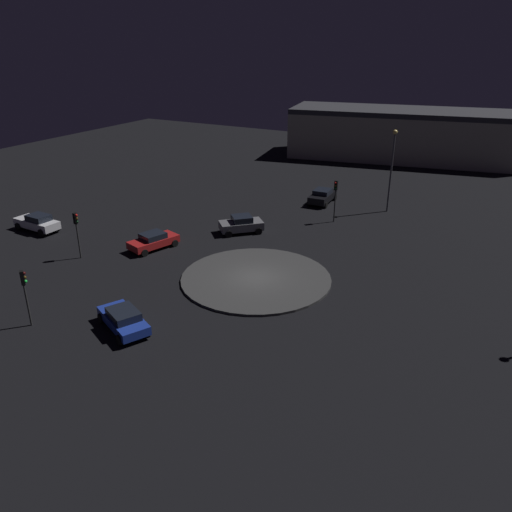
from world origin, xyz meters
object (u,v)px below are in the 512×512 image
car_red (153,241)px  car_blue (123,319)px  traffic_light_south (77,226)px  traffic_light_west (335,193)px  car_white (37,222)px  store_building (404,134)px  traffic_light_southeast (25,287)px  streetlamp_west (392,163)px  car_black (322,196)px  car_grey (241,224)px

car_red → car_blue: (11.18, 6.74, 0.01)m
traffic_light_south → traffic_light_west: (-18.17, 14.96, 0.16)m
car_blue → car_white: size_ratio=1.00×
store_building → traffic_light_southeast: bearing=70.9°
traffic_light_south → traffic_light_southeast: size_ratio=1.03×
car_white → traffic_light_south: size_ratio=1.20×
streetlamp_west → traffic_light_south: bearing=-38.0°
car_white → traffic_light_south: bearing=164.6°
car_black → traffic_light_south: (23.30, -11.70, 1.97)m
car_blue → traffic_light_south: size_ratio=1.20×
traffic_light_south → streetlamp_west: size_ratio=0.47×
car_blue → car_grey: car_grey is taller
car_blue → car_black: 30.06m
car_grey → traffic_light_south: (11.34, -8.54, 1.95)m
streetlamp_west → store_building: 25.76m
car_white → car_black: (-20.61, 19.94, -0.03)m
car_grey → traffic_light_west: 9.61m
car_grey → traffic_light_south: traffic_light_south is taller
car_white → streetlamp_west: (-21.15, 26.88, 4.25)m
traffic_light_west → store_building: store_building is taller
car_red → streetlamp_west: size_ratio=0.55×
car_black → streetlamp_west: (-0.54, 6.94, 4.27)m
car_blue → streetlamp_west: size_ratio=0.56×
traffic_light_southeast → streetlamp_west: 35.68m
car_red → traffic_light_south: 6.27m
car_black → streetlamp_west: streetlamp_west is taller
car_grey → store_building: bearing=37.8°
car_white → car_grey: bearing=-150.0°
car_white → traffic_light_southeast: (11.84, 13.47, 1.87)m
car_red → car_grey: bearing=-16.8°
car_red → car_black: bearing=-5.5°
traffic_light_south → car_blue: bearing=-45.4°
car_blue → store_building: (-55.83, 3.14, 2.77)m
store_building → car_red: bearing=66.8°
car_red → traffic_light_west: bearing=-21.9°
traffic_light_southeast → car_black: bearing=25.1°
car_white → traffic_light_southeast: 18.03m
streetlamp_west → store_building: streetlamp_west is taller
car_blue → car_black: size_ratio=1.05×
car_white → car_grey: (-8.64, 16.78, -0.01)m
traffic_light_west → car_blue: bearing=-7.8°
car_black → store_building: store_building is taller
car_grey → car_black: car_grey is taller
car_red → traffic_light_southeast: (13.59, 1.30, 1.97)m
car_white → car_black: 28.67m
streetlamp_west → car_black: bearing=-85.5°
car_grey → streetlamp_west: streetlamp_west is taller
car_blue → traffic_light_southeast: traffic_light_southeast is taller
car_black → traffic_light_southeast: traffic_light_southeast is taller
car_red → store_building: (-44.65, 9.87, 2.78)m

